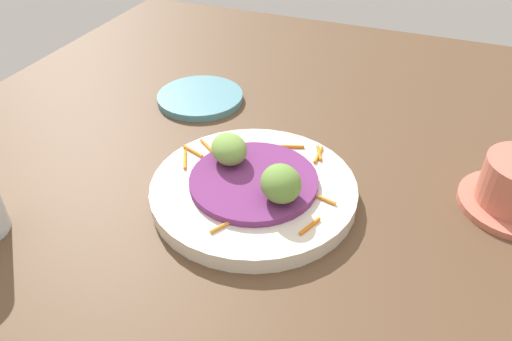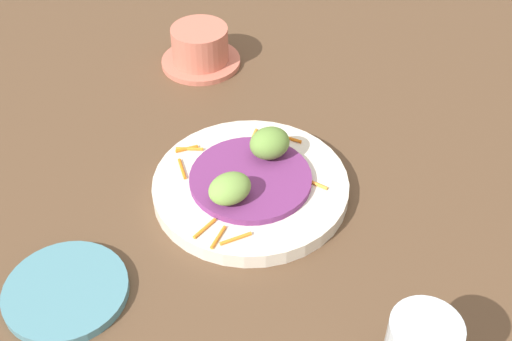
{
  "view_description": "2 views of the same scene",
  "coord_description": "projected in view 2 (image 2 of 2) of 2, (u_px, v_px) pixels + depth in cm",
  "views": [
    {
      "loc": [
        11.35,
        -44.75,
        38.93
      ],
      "look_at": [
        -4.77,
        -4.4,
        6.44
      ],
      "focal_mm": 34.74,
      "sensor_mm": 36.0,
      "label": 1
    },
    {
      "loc": [
        -62.75,
        -7.37,
        58.21
      ],
      "look_at": [
        -6.67,
        -4.42,
        6.89
      ],
      "focal_mm": 46.28,
      "sensor_mm": 36.0,
      "label": 2
    }
  ],
  "objects": [
    {
      "name": "terracotta_bowl",
      "position": [
        200.0,
        48.0,
        0.99
      ],
      "size": [
        12.06,
        12.06,
        6.11
      ],
      "color": "#C66B56",
      "rests_on": "table_surface"
    },
    {
      "name": "cabbage_bed",
      "position": [
        251.0,
        179.0,
        0.79
      ],
      "size": [
        14.68,
        14.68,
        0.85
      ],
      "primitive_type": "cylinder",
      "color": "#702D6B",
      "rests_on": "main_plate"
    },
    {
      "name": "table_surface",
      "position": [
        225.0,
        168.0,
        0.85
      ],
      "size": [
        110.0,
        110.0,
        2.0
      ],
      "primitive_type": "cube",
      "color": "brown",
      "rests_on": "ground"
    },
    {
      "name": "carrot_garnish",
      "position": [
        228.0,
        181.0,
        0.79
      ],
      "size": [
        20.68,
        19.05,
        0.4
      ],
      "color": "orange",
      "rests_on": "main_plate"
    },
    {
      "name": "guac_scoop_center",
      "position": [
        230.0,
        188.0,
        0.75
      ],
      "size": [
        6.47,
        6.61,
        3.24
      ],
      "primitive_type": "ellipsoid",
      "rotation": [
        0.0,
        0.0,
        0.69
      ],
      "color": "#759E47",
      "rests_on": "cabbage_bed"
    },
    {
      "name": "guac_scoop_left",
      "position": [
        270.0,
        143.0,
        0.8
      ],
      "size": [
        6.31,
        6.55,
        3.78
      ],
      "primitive_type": "ellipsoid",
      "rotation": [
        0.0,
        0.0,
        3.69
      ],
      "color": "olive",
      "rests_on": "cabbage_bed"
    },
    {
      "name": "side_plate_small",
      "position": [
        66.0,
        291.0,
        0.69
      ],
      "size": [
        13.06,
        13.06,
        1.06
      ],
      "primitive_type": "cylinder",
      "color": "teal",
      "rests_on": "table_surface"
    },
    {
      "name": "main_plate",
      "position": [
        251.0,
        187.0,
        0.8
      ],
      "size": [
        23.66,
        23.66,
        1.91
      ],
      "primitive_type": "cylinder",
      "color": "silver",
      "rests_on": "table_surface"
    }
  ]
}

